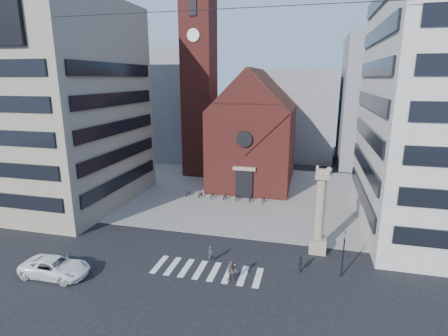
{
  "coord_description": "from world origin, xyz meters",
  "views": [
    {
      "loc": [
        8.76,
        -29.38,
        16.51
      ],
      "look_at": [
        -0.67,
        8.0,
        6.56
      ],
      "focal_mm": 28.0,
      "sensor_mm": 36.0,
      "label": 1
    }
  ],
  "objects": [
    {
      "name": "ground",
      "position": [
        0.0,
        0.0,
        0.0
      ],
      "size": [
        120.0,
        120.0,
        0.0
      ],
      "primitive_type": "plane",
      "color": "black",
      "rests_on": "ground"
    },
    {
      "name": "piazza",
      "position": [
        0.0,
        19.0,
        0.03
      ],
      "size": [
        46.0,
        30.0,
        0.05
      ],
      "primitive_type": "cube",
      "color": "#9A948C",
      "rests_on": "ground"
    },
    {
      "name": "zebra_crossing",
      "position": [
        0.55,
        -3.0,
        0.01
      ],
      "size": [
        10.2,
        3.2,
        0.01
      ],
      "primitive_type": null,
      "color": "white",
      "rests_on": "ground"
    },
    {
      "name": "church",
      "position": [
        0.0,
        25.04,
        7.98
      ],
      "size": [
        12.0,
        16.65,
        18.0
      ],
      "color": "maroon",
      "rests_on": "ground"
    },
    {
      "name": "campanile",
      "position": [
        -10.0,
        28.0,
        15.74
      ],
      "size": [
        5.5,
        5.5,
        31.2
      ],
      "color": "maroon",
      "rests_on": "ground"
    },
    {
      "name": "building_left",
      "position": [
        -24.0,
        10.0,
        13.0
      ],
      "size": [
        18.0,
        20.0,
        26.0
      ],
      "primitive_type": "cube",
      "color": "gray",
      "rests_on": "ground"
    },
    {
      "name": "bg_block_left",
      "position": [
        -20.0,
        40.0,
        11.0
      ],
      "size": [
        16.0,
        14.0,
        22.0
      ],
      "primitive_type": "cube",
      "color": "gray",
      "rests_on": "ground"
    },
    {
      "name": "bg_block_mid",
      "position": [
        6.0,
        45.0,
        9.0
      ],
      "size": [
        14.0,
        12.0,
        18.0
      ],
      "primitive_type": "cube",
      "color": "gray",
      "rests_on": "ground"
    },
    {
      "name": "bg_block_right",
      "position": [
        22.0,
        42.0,
        12.0
      ],
      "size": [
        16.0,
        14.0,
        24.0
      ],
      "primitive_type": "cube",
      "color": "gray",
      "rests_on": "ground"
    },
    {
      "name": "lion_column",
      "position": [
        10.01,
        3.0,
        3.46
      ],
      "size": [
        1.63,
        1.6,
        8.68
      ],
      "color": "gray",
      "rests_on": "ground"
    },
    {
      "name": "traffic_light",
      "position": [
        12.0,
        -1.0,
        2.29
      ],
      "size": [
        0.13,
        0.16,
        4.3
      ],
      "color": "black",
      "rests_on": "ground"
    },
    {
      "name": "white_car",
      "position": [
        -11.81,
        -6.95,
        0.82
      ],
      "size": [
        5.92,
        2.82,
        1.63
      ],
      "primitive_type": "imported",
      "rotation": [
        0.0,
        0.0,
        1.59
      ],
      "color": "white",
      "rests_on": "ground"
    },
    {
      "name": "pedestrian_0",
      "position": [
        0.46,
        -1.41,
        0.78
      ],
      "size": [
        0.67,
        0.66,
        1.56
      ],
      "primitive_type": "imported",
      "rotation": [
        0.0,
        0.0,
        0.75
      ],
      "color": "#372F42",
      "rests_on": "ground"
    },
    {
      "name": "pedestrian_1",
      "position": [
        3.06,
        -4.1,
        0.94
      ],
      "size": [
        0.99,
        0.81,
        1.88
      ],
      "primitive_type": "imported",
      "rotation": [
        0.0,
        0.0,
        -0.11
      ],
      "color": "#544643",
      "rests_on": "ground"
    },
    {
      "name": "pedestrian_2",
      "position": [
        8.52,
        -1.16,
        0.77
      ],
      "size": [
        0.48,
        0.94,
        1.53
      ],
      "primitive_type": "imported",
      "rotation": [
        0.0,
        0.0,
        1.69
      ],
      "color": "#25272D",
      "rests_on": "ground"
    },
    {
      "name": "scooter_0",
      "position": [
        -7.86,
        15.52,
        0.46
      ],
      "size": [
        0.69,
        1.62,
        0.83
      ],
      "primitive_type": "imported",
      "rotation": [
        0.0,
        0.0,
        -0.09
      ],
      "color": "black",
      "rests_on": "piazza"
    },
    {
      "name": "scooter_1",
      "position": [
        -6.05,
        15.52,
        0.51
      ],
      "size": [
        0.57,
        1.57,
        0.92
      ],
      "primitive_type": "imported",
      "rotation": [
        0.0,
        0.0,
        -0.09
      ],
      "color": "black",
      "rests_on": "piazza"
    },
    {
      "name": "scooter_2",
      "position": [
        -4.24,
        15.52,
        0.46
      ],
      "size": [
        0.69,
        1.62,
        0.83
      ],
      "primitive_type": "imported",
      "rotation": [
        0.0,
        0.0,
        -0.09
      ],
      "color": "black",
      "rests_on": "piazza"
    },
    {
      "name": "scooter_3",
      "position": [
        -2.43,
        15.52,
        0.51
      ],
      "size": [
        0.57,
        1.57,
        0.92
      ],
      "primitive_type": "imported",
      "rotation": [
        0.0,
        0.0,
        -0.09
      ],
      "color": "black",
      "rests_on": "piazza"
    },
    {
      "name": "scooter_4",
      "position": [
        -0.62,
        15.52,
        0.46
      ],
      "size": [
        0.69,
        1.62,
        0.83
      ],
      "primitive_type": "imported",
      "rotation": [
        0.0,
        0.0,
        -0.09
      ],
      "color": "black",
      "rests_on": "piazza"
    },
    {
      "name": "scooter_5",
      "position": [
        1.19,
        15.52,
        0.51
      ],
      "size": [
        0.57,
        1.57,
        0.92
      ],
      "primitive_type": "imported",
      "rotation": [
        0.0,
        0.0,
        -0.09
      ],
      "color": "black",
      "rests_on": "piazza"
    },
    {
      "name": "scooter_6",
      "position": [
        3.0,
        15.52,
        0.46
      ],
      "size": [
        0.69,
        1.62,
        0.83
      ],
      "primitive_type": "imported",
      "rotation": [
        0.0,
        0.0,
        -0.09
      ],
      "color": "black",
      "rests_on": "piazza"
    }
  ]
}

